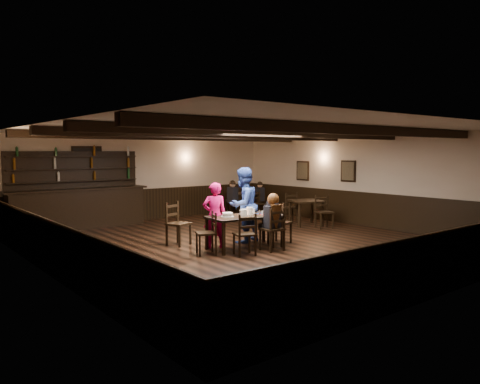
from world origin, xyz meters
TOP-DOWN VIEW (x-y plane):
  - ground at (0.00, 0.00)m, footprint 10.00×10.00m
  - room_shell at (0.01, 0.04)m, footprint 9.02×10.02m
  - dining_table at (-0.31, -0.42)m, footprint 1.77×1.00m
  - chair_near_left at (-0.78, -1.03)m, footprint 0.52×0.51m
  - chair_near_right at (0.01, -1.06)m, footprint 0.47×0.44m
  - chair_end_left at (-1.27, -0.41)m, footprint 0.54×0.55m
  - chair_end_right at (0.62, -0.52)m, footprint 0.57×0.58m
  - chair_far_pushed at (-1.33, 0.92)m, footprint 0.60×0.58m
  - woman_pink at (-0.82, 0.05)m, footprint 0.64×0.54m
  - man_blue at (0.11, 0.16)m, footprint 1.01×0.86m
  - seated_person at (0.02, -0.99)m, footprint 0.35×0.52m
  - cake at (-0.73, -0.32)m, footprint 0.29×0.29m
  - plate_stack_a at (-0.34, -0.43)m, footprint 0.16×0.16m
  - plate_stack_b at (-0.14, -0.38)m, footprint 0.15×0.15m
  - tea_light at (-0.26, -0.30)m, footprint 0.04×0.04m
  - salt_shaker at (0.08, -0.58)m, footprint 0.04×0.04m
  - pepper_shaker at (0.07, -0.49)m, footprint 0.04×0.04m
  - drink_glass at (0.05, -0.29)m, footprint 0.07×0.07m
  - menu_red at (0.21, -0.52)m, footprint 0.29×0.22m
  - menu_blue at (0.25, -0.39)m, footprint 0.34×0.26m
  - bar_counter at (-2.30, 4.72)m, footprint 3.96×0.70m
  - back_table_a at (3.20, 1.03)m, footprint 1.14×1.14m
  - back_table_b at (3.22, 3.97)m, footprint 1.00×1.00m
  - bg_patron_left at (2.57, 3.80)m, footprint 0.26×0.39m
  - bg_patron_right at (3.73, 3.74)m, footprint 0.26×0.36m

SIDE VIEW (x-z plane):
  - ground at x=0.00m, z-range 0.00..0.00m
  - chair_near_left at x=-0.78m, z-range 0.08..0.97m
  - chair_end_left at x=-1.27m, z-range 0.08..0.99m
  - chair_near_right at x=0.01m, z-range 0.08..1.05m
  - chair_end_right at x=0.62m, z-range 0.08..1.09m
  - chair_far_pushed at x=-1.33m, z-range 0.09..1.10m
  - back_table_b at x=3.22m, z-range 0.28..1.03m
  - back_table_a at x=3.20m, z-range 0.28..1.03m
  - dining_table at x=-0.31m, z-range 0.30..1.06m
  - bar_counter at x=-2.30m, z-range -0.37..1.83m
  - woman_pink at x=-0.82m, z-range 0.00..1.50m
  - menu_red at x=0.21m, z-range 0.75..0.76m
  - menu_blue at x=0.25m, z-range 0.75..0.76m
  - tea_light at x=-0.26m, z-range 0.75..0.80m
  - cake at x=-0.73m, z-range 0.75..0.84m
  - salt_shaker at x=0.08m, z-range 0.75..0.85m
  - pepper_shaker at x=0.07m, z-range 0.75..0.85m
  - bg_patron_right at x=3.73m, z-range 0.46..1.15m
  - drink_glass at x=0.05m, z-range 0.75..0.87m
  - plate_stack_a at x=-0.34m, z-range 0.75..0.90m
  - plate_stack_b at x=-0.14m, z-range 0.75..0.93m
  - seated_person at x=0.02m, z-range 0.42..1.27m
  - bg_patron_left at x=2.57m, z-range 0.47..1.23m
  - man_blue at x=0.11m, z-range 0.00..1.81m
  - room_shell at x=0.01m, z-range 0.39..3.10m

